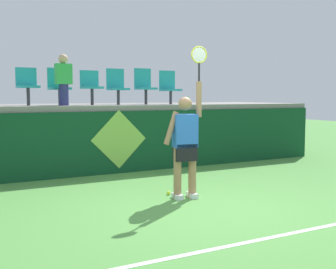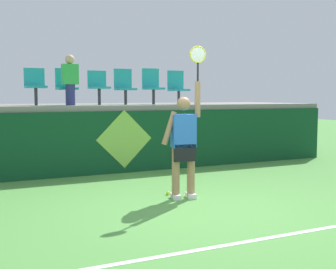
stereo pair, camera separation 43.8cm
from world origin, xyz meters
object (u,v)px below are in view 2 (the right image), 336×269
at_px(tennis_ball, 168,193).
at_px(stadium_chair_0, 35,84).
at_px(stadium_chair_5, 177,86).
at_px(tennis_player, 184,142).
at_px(stadium_chair_2, 98,85).
at_px(stadium_chair_4, 152,85).
at_px(stadium_chair_1, 66,85).
at_px(water_bottle, 196,100).
at_px(spectator_0, 70,79).
at_px(stadium_chair_3, 124,85).

bearing_deg(tennis_ball, stadium_chair_0, 117.23).
distance_m(tennis_ball, stadium_chair_5, 4.17).
xyz_separation_m(tennis_player, stadium_chair_2, (-0.39, 3.59, 0.99)).
height_order(stadium_chair_2, stadium_chair_4, stadium_chair_4).
bearing_deg(stadium_chair_1, water_bottle, -14.26).
xyz_separation_m(stadium_chair_0, stadium_chair_1, (0.67, 0.01, -0.01)).
distance_m(stadium_chair_2, stadium_chair_4, 1.36).
xyz_separation_m(tennis_ball, stadium_chair_0, (-1.68, 3.26, 1.90)).
relative_size(stadium_chair_4, spectator_0, 0.81).
xyz_separation_m(water_bottle, stadium_chair_0, (-3.58, 0.73, 0.35)).
distance_m(tennis_player, stadium_chair_3, 3.74).
xyz_separation_m(water_bottle, stadium_chair_5, (-0.12, 0.74, 0.34)).
distance_m(tennis_player, tennis_ball, 0.97).
height_order(water_bottle, stadium_chair_2, stadium_chair_2).
bearing_deg(tennis_player, water_bottle, 58.13).
bearing_deg(stadium_chair_4, water_bottle, -42.65).
relative_size(stadium_chair_0, stadium_chair_3, 0.96).
bearing_deg(stadium_chair_3, stadium_chair_1, -179.89).
bearing_deg(tennis_ball, stadium_chair_1, 107.07).
bearing_deg(water_bottle, stadium_chair_3, 154.08).
bearing_deg(stadium_chair_3, tennis_ball, -96.64).
bearing_deg(stadium_chair_4, stadium_chair_1, -179.91).
height_order(stadium_chair_0, stadium_chair_4, stadium_chair_4).
distance_m(stadium_chair_0, stadium_chair_2, 1.41).
bearing_deg(stadium_chair_0, stadium_chair_3, 0.24).
xyz_separation_m(stadium_chair_2, stadium_chair_3, (0.64, 0.01, 0.01)).
height_order(tennis_ball, stadium_chair_5, stadium_chair_5).
distance_m(stadium_chair_0, stadium_chair_4, 2.78).
bearing_deg(tennis_ball, water_bottle, 52.91).
distance_m(stadium_chair_0, stadium_chair_5, 3.46).
bearing_deg(water_bottle, stadium_chair_5, 99.02).
xyz_separation_m(tennis_player, spectator_0, (-1.13, 3.18, 1.11)).
relative_size(tennis_player, stadium_chair_4, 2.82).
height_order(tennis_player, water_bottle, tennis_player).
bearing_deg(stadium_chair_5, water_bottle, -80.98).
distance_m(tennis_player, stadium_chair_4, 3.86).
xyz_separation_m(stadium_chair_1, stadium_chair_2, (0.74, -0.01, 0.00)).
distance_m(stadium_chair_2, stadium_chair_3, 0.64).
height_order(water_bottle, stadium_chair_5, stadium_chair_5).
xyz_separation_m(stadium_chair_1, stadium_chair_3, (1.38, 0.00, 0.01)).
height_order(stadium_chair_4, stadium_chair_5, stadium_chair_4).
height_order(stadium_chair_1, stadium_chair_2, stadium_chair_1).
xyz_separation_m(tennis_ball, stadium_chair_2, (-0.26, 3.25, 1.89)).
relative_size(stadium_chair_3, stadium_chair_5, 1.01).
relative_size(stadium_chair_1, spectator_0, 0.76).
xyz_separation_m(stadium_chair_3, spectator_0, (-1.38, -0.42, 0.12)).
bearing_deg(spectator_0, stadium_chair_2, 29.02).
distance_m(stadium_chair_1, stadium_chair_2, 0.74).
xyz_separation_m(stadium_chair_1, stadium_chair_5, (2.79, 0.00, -0.00)).
relative_size(tennis_player, spectator_0, 2.28).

